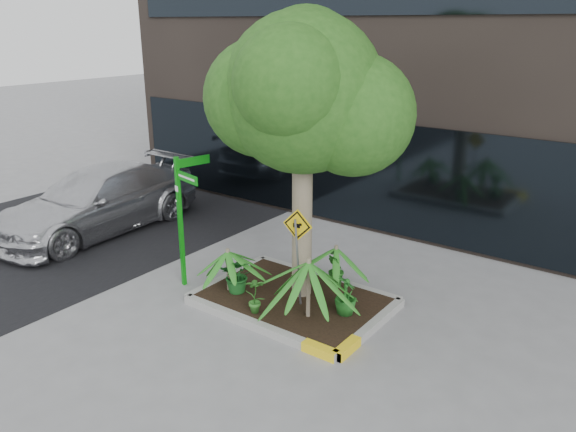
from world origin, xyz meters
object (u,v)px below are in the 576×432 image
Objects in this scene: tree at (304,93)px; street_sign_post at (183,208)px; cattle_sign at (298,242)px; parked_car at (98,200)px.

tree reaches higher than street_sign_post.
cattle_sign is at bearing -63.24° from tree.
parked_car is 4.12m from street_sign_post.
cattle_sign is at bearing -6.26° from parked_car.
cattle_sign is (2.42, 0.30, -0.21)m from street_sign_post.
street_sign_post is 1.42× the size of cattle_sign.
parked_car is at bearing 168.94° from cattle_sign.
street_sign_post is 2.44m from cattle_sign.
street_sign_post is at bearing -13.66° from parked_car.
cattle_sign is (6.36, -0.60, 0.60)m from parked_car.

